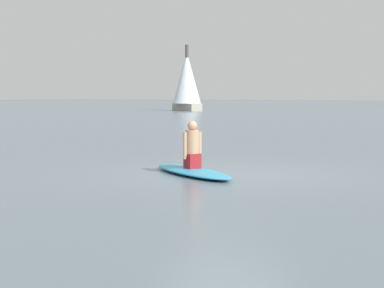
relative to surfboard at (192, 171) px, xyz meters
name	(u,v)px	position (x,y,z in m)	size (l,w,h in m)	color
ground_plane	(226,175)	(-0.59, -0.30, -0.06)	(400.00, 400.00, 0.00)	slate
surfboard	(192,171)	(0.00, 0.00, 0.00)	(2.81, 0.76, 0.13)	#339EC6
person_paddler	(192,147)	(0.00, 0.00, 0.49)	(0.39, 0.39, 0.93)	#A51E23
sailboat_near_right	(187,80)	(30.26, -43.40, 3.07)	(4.25, 3.87, 6.70)	#B2A893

